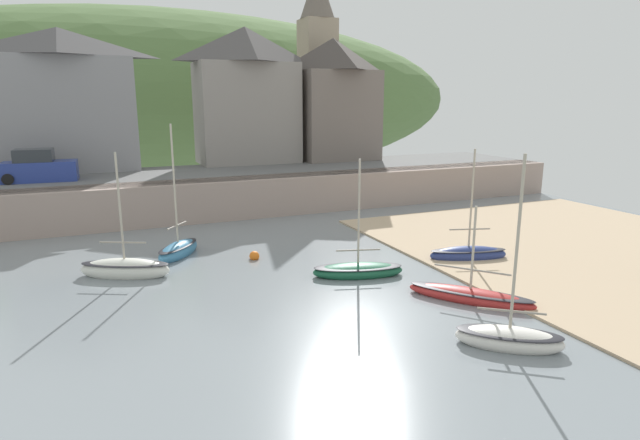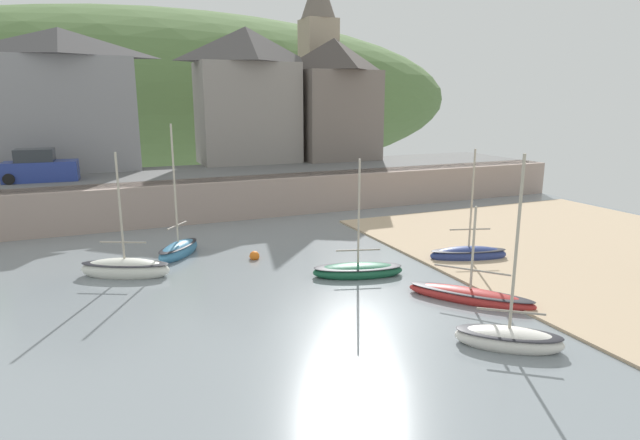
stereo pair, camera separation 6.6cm
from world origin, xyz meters
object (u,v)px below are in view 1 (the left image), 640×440
Objects in this scene: sailboat_far_left at (125,269)px; mooring_buoy at (254,256)px; sailboat_nearest_shore at (509,338)px; rowboat_small_beached at (178,249)px; parked_car_near_slipway at (39,168)px; church_with_spire at (318,60)px; waterfront_building_centre at (247,95)px; sailboat_blue_trim at (470,295)px; sailboat_tall_mast at (468,254)px; waterfront_building_left at (64,100)px; sailboat_white_hull at (358,270)px; waterfront_building_right at (333,98)px.

sailboat_far_left is 11.59× the size of mooring_buoy.
rowboat_small_beached is (-7.65, 13.42, 0.04)m from sailboat_nearest_shore.
sailboat_far_left is (-2.48, -2.08, 0.00)m from rowboat_small_beached.
sailboat_nearest_shore reaches higher than parked_car_near_slipway.
sailboat_far_left is at bearing -129.69° from church_with_spire.
sailboat_blue_trim is at bearing -87.51° from waterfront_building_centre.
sailboat_nearest_shore is (-4.53, -7.52, -0.01)m from sailboat_tall_mast.
waterfront_building_centre reaches higher than mooring_buoy.
rowboat_small_beached is 3.67m from mooring_buoy.
mooring_buoy is at bearing 149.14° from sailboat_nearest_shore.
waterfront_building_left reaches higher than sailboat_white_hull.
sailboat_white_hull is at bearing -162.78° from sailboat_tall_mast.
sailboat_white_hull is 5.20m from mooring_buoy.
sailboat_tall_mast is 13.52m from rowboat_small_beached.
sailboat_nearest_shore is 15.20m from sailboat_far_left.
church_with_spire is at bearing 11.17° from waterfront_building_left.
sailboat_blue_trim is at bearing -110.53° from sailboat_tall_mast.
sailboat_tall_mast is 5.24m from sailboat_blue_trim.
sailboat_tall_mast is (16.98, -21.42, -6.91)m from waterfront_building_left.
rowboat_small_beached is 1.18× the size of sailboat_far_left.
mooring_buoy is (-11.96, -17.40, -7.16)m from waterfront_building_right.
parked_car_near_slipway is (-21.49, -4.50, -4.10)m from waterfront_building_right.
sailboat_nearest_shore is at bearing -60.38° from sailboat_blue_trim.
waterfront_building_centre is 1.91× the size of sailboat_tall_mast.
parked_car_near_slipway is (-6.38, 11.02, 2.88)m from rowboat_small_beached.
sailboat_nearest_shore is (-0.20, -28.94, -7.28)m from waterfront_building_centre.
waterfront_building_centre is 21.73× the size of mooring_buoy.
rowboat_small_beached reaches higher than mooring_buoy.
sailboat_nearest_shore is at bearing -103.62° from sailboat_tall_mast.
waterfront_building_left is 29.85m from sailboat_blue_trim.
waterfront_building_centre is at bearing 11.96° from rowboat_small_beached.
mooring_buoy is at bearing -82.02° from rowboat_small_beached.
sailboat_white_hull is (11.28, -21.40, -6.95)m from waterfront_building_left.
mooring_buoy is (-4.69, -17.40, -7.42)m from waterfront_building_centre.
waterfront_building_left is 19.92m from waterfront_building_right.
parked_car_near_slipway is at bearing 126.45° from mooring_buoy.
rowboat_small_beached reaches higher than sailboat_nearest_shore.
waterfront_building_centre reaches higher than parked_car_near_slipway.
church_with_spire is 2.49× the size of rowboat_small_beached.
mooring_buoy is at bearing 173.42° from sailboat_tall_mast.
sailboat_white_hull reaches higher than sailboat_blue_trim.
sailboat_nearest_shore is 0.93× the size of rowboat_small_beached.
waterfront_building_left reaches higher than parked_car_near_slipway.
sailboat_white_hull is at bearing -93.65° from waterfront_building_centre.
sailboat_tall_mast is 8.78m from sailboat_nearest_shore.
waterfront_building_centre is 22.66m from sailboat_white_hull.
waterfront_building_right is at bearing 84.40° from sailboat_white_hull.
sailboat_tall_mast is at bearing 16.19° from sailboat_white_hull.
church_with_spire reaches higher than sailboat_blue_trim.
waterfront_building_left is 0.93× the size of waterfront_building_centre.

